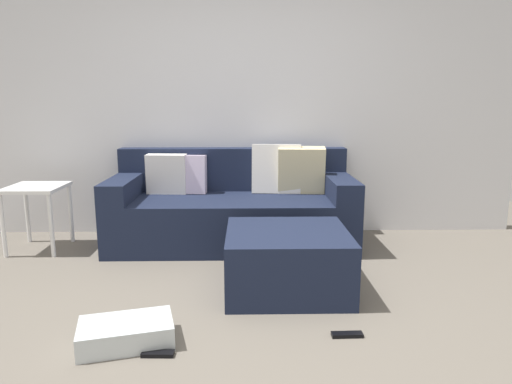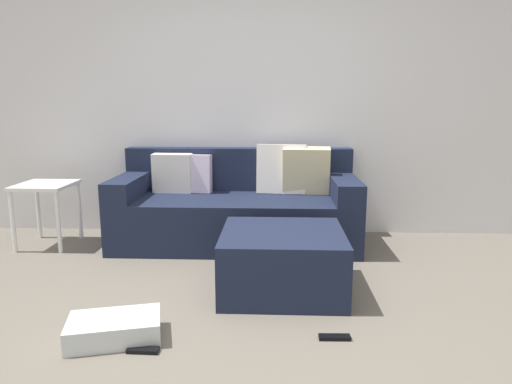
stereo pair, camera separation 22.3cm
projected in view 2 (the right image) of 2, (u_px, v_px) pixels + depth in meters
The scene contains 8 objects.
ground_plane at pixel (233, 331), 2.65m from camera, with size 7.02×7.02×0.00m, color #6B6359.
wall_back at pixel (252, 108), 4.51m from camera, with size 5.40×0.10×2.47m, color silver.
couch_sectional at pixel (237, 208), 4.26m from camera, with size 2.19×0.90×0.91m.
ottoman at pixel (282, 261), 3.19m from camera, with size 0.84×0.79×0.42m, color #192138.
storage_bin at pixel (114, 329), 2.54m from camera, with size 0.50×0.30×0.13m, color silver.
side_table at pixel (46, 194), 4.15m from camera, with size 0.46×0.50×0.57m.
remote_near_ottoman at pixel (335, 337), 2.55m from camera, with size 0.18×0.05×0.02m, color black.
remote_by_storage_bin at pixel (143, 350), 2.42m from camera, with size 0.17×0.06×0.02m, color black.
Camera 2 is at (0.24, -2.43, 1.30)m, focal length 32.22 mm.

